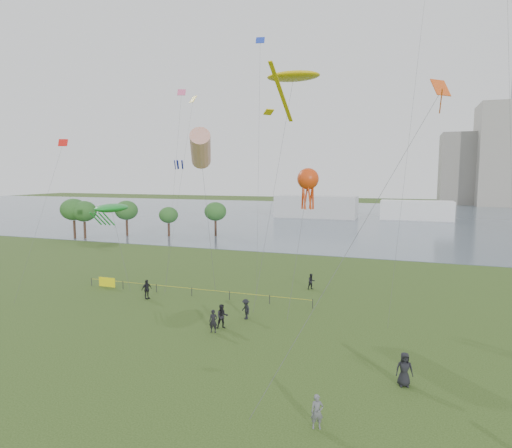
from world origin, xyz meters
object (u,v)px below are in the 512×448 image
(kite_stingray, at_px, (293,77))
(fence, at_px, (138,285))
(kite_octopus, at_px, (308,180))
(kite_flyer, at_px, (317,412))

(kite_stingray, bearing_deg, fence, -146.02)
(kite_stingray, relative_size, kite_octopus, 1.75)
(fence, distance_m, kite_stingray, 26.07)
(fence, bearing_deg, kite_stingray, 20.79)
(fence, xyz_separation_m, kite_stingray, (14.69, 5.58, 20.81))
(fence, distance_m, kite_octopus, 20.25)
(kite_flyer, relative_size, kite_stingray, 0.07)
(kite_flyer, bearing_deg, kite_stingray, 87.09)
(kite_flyer, xyz_separation_m, kite_stingray, (-7.29, 23.33, 20.54))
(kite_flyer, xyz_separation_m, kite_octopus, (-5.25, 21.51, 10.52))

